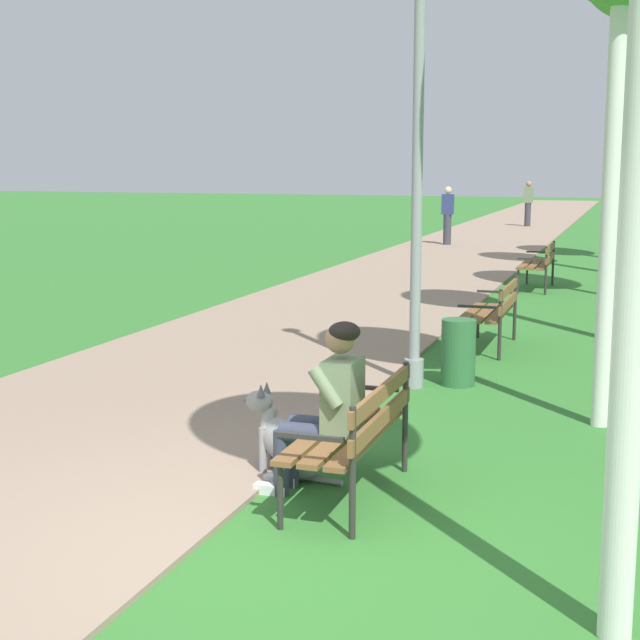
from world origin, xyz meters
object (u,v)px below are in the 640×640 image
Objects in this scene: park_bench_far at (540,262)px; lamp_post_near at (418,159)px; dog_grey at (288,444)px; pedestrian_further_distant at (528,204)px; person_seated_on_near_bench at (328,402)px; pedestrian_distant at (448,216)px; park_bench_near at (356,428)px; litter_bin at (458,352)px; park_bench_mid at (493,308)px.

lamp_post_near is at bearing -93.00° from park_bench_far.
dog_grey is 0.50× the size of pedestrian_further_distant.
dog_grey is (-0.40, 0.26, -0.42)m from person_seated_on_near_bench.
park_bench_far is 0.91× the size of pedestrian_distant.
litter_bin is (0.04, 3.64, -0.16)m from park_bench_near.
dog_grey is at bearing -86.99° from pedestrian_further_distant.
litter_bin is 25.17m from pedestrian_further_distant.
pedestrian_further_distant is at bearing 81.68° from pedestrian_distant.
pedestrian_distant and pedestrian_further_distant have the same top height.
pedestrian_distant is at bearing 100.01° from lamp_post_near.
park_bench_far is at bearing 86.67° from dog_grey.
park_bench_near is 0.33× the size of lamp_post_near.
person_seated_on_near_bench is 28.77m from pedestrian_further_distant.
lamp_post_near reaches higher than park_bench_near.
dog_grey is (-0.70, -5.47, -0.25)m from park_bench_mid.
park_bench_near and park_bench_far have the same top height.
park_bench_far is 1.80× the size of dog_grey.
dog_grey is 3.78m from lamp_post_near.
park_bench_near reaches higher than dog_grey.
lamp_post_near is (0.23, 3.13, 2.09)m from dog_grey.
litter_bin is 0.42× the size of pedestrian_further_distant.
pedestrian_distant is (-3.38, 16.57, 0.49)m from litter_bin.
person_seated_on_near_bench is 0.27× the size of lamp_post_near.
lamp_post_near is at bearing -150.11° from litter_bin.
lamp_post_near reaches higher than person_seated_on_near_bench.
park_bench_near is 1.20× the size of person_seated_on_near_bench.
pedestrian_distant is at bearing 103.35° from park_bench_mid.
litter_bin is at bearing 79.15° from dog_grey.
lamp_post_near reaches higher than dog_grey.
park_bench_near is 5.73m from park_bench_mid.
pedestrian_further_distant is at bearing 95.45° from park_bench_mid.
pedestrian_distant is at bearing 99.40° from park_bench_near.
park_bench_mid and park_bench_far have the same top height.
lamp_post_near is at bearing 92.85° from person_seated_on_near_bench.
person_seated_on_near_bench is 3.79m from lamp_post_near.
pedestrian_distant is 8.59m from pedestrian_further_distant.
lamp_post_near is at bearing 85.81° from dog_grey.
litter_bin is (0.42, 0.24, -2.00)m from lamp_post_near.
lamp_post_near is 6.51× the size of litter_bin.
person_seated_on_near_bench is 0.64m from dog_grey.
dog_grey is at bearing -100.85° from litter_bin.
lamp_post_near is at bearing -101.33° from park_bench_mid.
park_bench_near is 3.64m from litter_bin.
litter_bin is 0.42× the size of pedestrian_distant.
park_bench_far is 17.20m from pedestrian_further_distant.
dog_grey is 1.19× the size of litter_bin.
litter_bin is (0.25, 3.63, -0.33)m from person_seated_on_near_bench.
dog_grey reaches higher than litter_bin.
dog_grey is (-0.66, -11.39, -0.25)m from park_bench_far.
person_seated_on_near_bench is at bearing -81.18° from pedestrian_distant.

